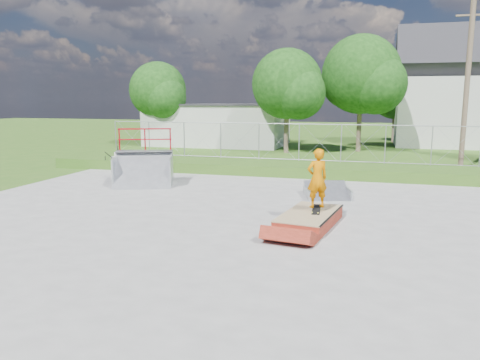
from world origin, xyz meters
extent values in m
plane|color=#33601B|center=(0.00, 0.00, 0.00)|extent=(120.00, 120.00, 0.00)
cube|color=gray|center=(0.00, 0.00, 0.02)|extent=(20.00, 16.00, 0.04)
cube|color=#33601B|center=(0.00, 9.50, 0.25)|extent=(24.00, 3.00, 0.50)
cube|color=maroon|center=(1.87, 0.50, 0.18)|extent=(1.63, 2.78, 0.37)
cube|color=tan|center=(1.87, 0.50, 0.38)|extent=(1.65, 2.80, 0.03)
cube|color=black|center=(2.03, 0.68, 0.44)|extent=(0.27, 0.81, 0.13)
imported|color=#CD6D00|center=(2.03, 0.68, 1.25)|extent=(0.71, 0.65, 1.64)
cube|color=beige|center=(-8.00, 22.00, 1.50)|extent=(10.00, 6.00, 3.00)
cube|color=beige|center=(9.00, 26.00, 2.50)|extent=(8.00, 6.00, 5.00)
cube|color=#29292D|center=(9.00, 26.00, 5.90)|extent=(8.40, 6.08, 6.08)
cylinder|color=brown|center=(7.50, 12.00, 4.00)|extent=(0.24, 0.24, 8.00)
cylinder|color=brown|center=(-2.00, 18.00, 1.22)|extent=(0.30, 0.30, 2.45)
sphere|color=#133A0F|center=(-2.00, 18.00, 4.41)|extent=(4.48, 4.48, 4.48)
sphere|color=#133A0F|center=(-1.16, 17.44, 3.85)|extent=(3.36, 3.36, 3.36)
cylinder|color=brown|center=(2.50, 20.00, 1.40)|extent=(0.30, 0.30, 2.80)
sphere|color=#133A0F|center=(2.50, 20.00, 5.04)|extent=(5.12, 5.12, 5.12)
sphere|color=#133A0F|center=(3.46, 19.36, 4.40)|extent=(3.84, 3.84, 3.84)
cylinder|color=brown|center=(-12.00, 20.00, 1.14)|extent=(0.30, 0.30, 2.27)
sphere|color=#133A0F|center=(-12.00, 20.00, 4.10)|extent=(4.16, 4.16, 4.16)
sphere|color=#133A0F|center=(-11.22, 19.48, 3.58)|extent=(3.12, 3.12, 3.12)
cylinder|color=brown|center=(5.00, 28.00, 1.05)|extent=(0.30, 0.30, 2.10)
sphere|color=#133A0F|center=(5.00, 28.00, 3.78)|extent=(3.84, 3.84, 3.84)
sphere|color=#133A0F|center=(5.72, 27.52, 3.30)|extent=(2.88, 2.88, 2.88)
camera|label=1|loc=(3.47, -12.03, 3.47)|focal=35.00mm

